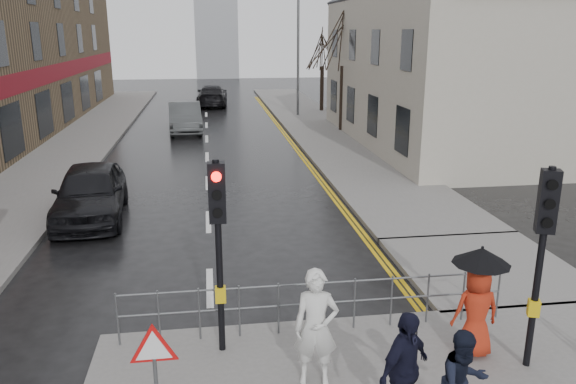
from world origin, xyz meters
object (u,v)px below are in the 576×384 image
object	(u,v)px
car_parked	(90,192)
pedestrian_d	(404,371)
pedestrian_with_umbrella	(478,296)
pedestrian_b	(463,384)
pedestrian_a	(316,328)
car_mid	(185,117)

from	to	relation	value
car_parked	pedestrian_d	bearing A→B (deg)	-63.67
pedestrian_with_umbrella	pedestrian_d	distance (m)	2.41
pedestrian_b	car_parked	size ratio (longest dim) A/B	0.32
pedestrian_b	car_parked	bearing A→B (deg)	110.86
pedestrian_with_umbrella	pedestrian_a	bearing A→B (deg)	-172.07
pedestrian_a	pedestrian_b	bearing A→B (deg)	-28.17
pedestrian_d	car_parked	xyz separation A→B (m)	(-6.12, 10.43, -0.18)
pedestrian_with_umbrella	pedestrian_d	bearing A→B (deg)	-139.16
car_mid	car_parked	bearing A→B (deg)	-102.22
pedestrian_b	pedestrian_d	size ratio (longest dim) A/B	0.89
pedestrian_a	pedestrian_b	xyz separation A→B (m)	(1.74, -1.45, -0.17)
pedestrian_b	car_mid	xyz separation A→B (m)	(-4.53, 25.67, -0.10)
pedestrian_b	pedestrian_with_umbrella	bearing A→B (deg)	47.78
pedestrian_a	car_parked	size ratio (longest dim) A/B	0.39
pedestrian_a	pedestrian_d	size ratio (longest dim) A/B	1.09
pedestrian_a	car_parked	bearing A→B (deg)	130.50
car_parked	pedestrian_a	bearing A→B (deg)	-65.16
pedestrian_a	pedestrian_with_umbrella	world-z (taller)	pedestrian_with_umbrella
pedestrian_d	pedestrian_with_umbrella	bearing A→B (deg)	5.67
car_parked	pedestrian_b	bearing A→B (deg)	-61.44
pedestrian_b	car_mid	distance (m)	26.06
pedestrian_a	car_parked	xyz separation A→B (m)	(-5.11, 9.26, -0.26)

